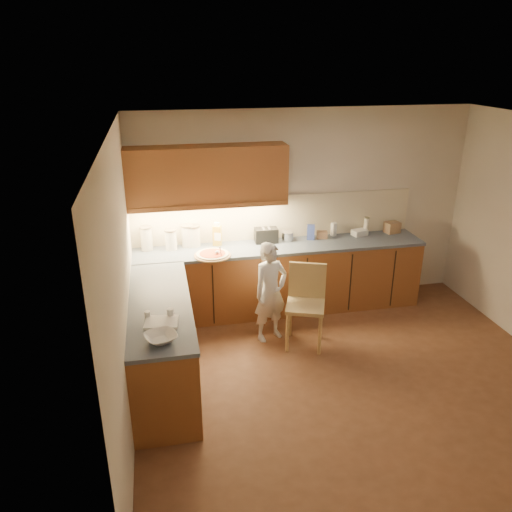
# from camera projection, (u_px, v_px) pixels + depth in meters

# --- Properties ---
(room) EXTENTS (4.54, 4.50, 2.62)m
(room) POSITION_uv_depth(u_px,v_px,m) (365.00, 230.00, 4.68)
(room) COLOR brown
(room) RESTS_ON ground
(l_counter) EXTENTS (3.77, 2.62, 0.92)m
(l_counter) POSITION_uv_depth(u_px,v_px,m) (245.00, 296.00, 6.09)
(l_counter) COLOR brown
(l_counter) RESTS_ON ground
(backsplash) EXTENTS (3.75, 0.02, 0.58)m
(backsplash) POSITION_uv_depth(u_px,v_px,m) (276.00, 217.00, 6.58)
(backsplash) COLOR beige
(backsplash) RESTS_ON l_counter
(upper_cabinets) EXTENTS (1.95, 0.36, 0.73)m
(upper_cabinets) POSITION_uv_depth(u_px,v_px,m) (207.00, 175.00, 6.03)
(upper_cabinets) COLOR brown
(upper_cabinets) RESTS_ON ground
(pizza_on_board) EXTENTS (0.45, 0.45, 0.18)m
(pizza_on_board) POSITION_uv_depth(u_px,v_px,m) (213.00, 255.00, 6.07)
(pizza_on_board) COLOR #A68153
(pizza_on_board) RESTS_ON l_counter
(child) EXTENTS (0.52, 0.44, 1.22)m
(child) POSITION_uv_depth(u_px,v_px,m) (270.00, 292.00, 5.86)
(child) COLOR white
(child) RESTS_ON ground
(wooden_chair) EXTENTS (0.56, 0.56, 0.97)m
(wooden_chair) POSITION_uv_depth(u_px,v_px,m) (306.00, 299.00, 5.80)
(wooden_chair) COLOR tan
(wooden_chair) RESTS_ON ground
(mixing_bowl) EXTENTS (0.35, 0.35, 0.07)m
(mixing_bowl) POSITION_uv_depth(u_px,v_px,m) (161.00, 338.00, 4.26)
(mixing_bowl) COLOR white
(mixing_bowl) RESTS_ON l_counter
(canister_a) EXTENTS (0.15, 0.15, 0.31)m
(canister_a) POSITION_uv_depth(u_px,v_px,m) (146.00, 238.00, 6.22)
(canister_a) COLOR beige
(canister_a) RESTS_ON l_counter
(canister_b) EXTENTS (0.15, 0.15, 0.27)m
(canister_b) POSITION_uv_depth(u_px,v_px,m) (171.00, 239.00, 6.24)
(canister_b) COLOR white
(canister_b) RESTS_ON l_counter
(canister_c) EXTENTS (0.15, 0.15, 0.29)m
(canister_c) POSITION_uv_depth(u_px,v_px,m) (187.00, 236.00, 6.33)
(canister_c) COLOR silver
(canister_c) RESTS_ON l_counter
(canister_d) EXTENTS (0.17, 0.17, 0.28)m
(canister_d) POSITION_uv_depth(u_px,v_px,m) (194.00, 236.00, 6.35)
(canister_d) COLOR silver
(canister_d) RESTS_ON l_counter
(oil_jug) EXTENTS (0.12, 0.11, 0.31)m
(oil_jug) POSITION_uv_depth(u_px,v_px,m) (217.00, 235.00, 6.37)
(oil_jug) COLOR gold
(oil_jug) RESTS_ON l_counter
(toaster) EXTENTS (0.30, 0.18, 0.19)m
(toaster) POSITION_uv_depth(u_px,v_px,m) (266.00, 235.00, 6.50)
(toaster) COLOR black
(toaster) RESTS_ON l_counter
(steel_pot) EXTENTS (0.16, 0.16, 0.12)m
(steel_pot) POSITION_uv_depth(u_px,v_px,m) (287.00, 236.00, 6.57)
(steel_pot) COLOR #B5B6BB
(steel_pot) RESTS_ON l_counter
(blue_box) EXTENTS (0.12, 0.10, 0.20)m
(blue_box) POSITION_uv_depth(u_px,v_px,m) (311.00, 232.00, 6.60)
(blue_box) COLOR #34459C
(blue_box) RESTS_ON l_counter
(card_box_a) EXTENTS (0.15, 0.12, 0.10)m
(card_box_a) POSITION_uv_depth(u_px,v_px,m) (322.00, 235.00, 6.65)
(card_box_a) COLOR #9C7454
(card_box_a) RESTS_ON l_counter
(white_bottle) EXTENTS (0.08, 0.08, 0.18)m
(white_bottle) POSITION_uv_depth(u_px,v_px,m) (334.00, 229.00, 6.74)
(white_bottle) COLOR white
(white_bottle) RESTS_ON l_counter
(flat_pack) EXTENTS (0.22, 0.18, 0.08)m
(flat_pack) POSITION_uv_depth(u_px,v_px,m) (359.00, 232.00, 6.77)
(flat_pack) COLOR silver
(flat_pack) RESTS_ON l_counter
(tall_jar) EXTENTS (0.08, 0.08, 0.24)m
(tall_jar) POSITION_uv_depth(u_px,v_px,m) (366.00, 225.00, 6.80)
(tall_jar) COLOR white
(tall_jar) RESTS_ON l_counter
(card_box_b) EXTENTS (0.22, 0.19, 0.15)m
(card_box_b) POSITION_uv_depth(u_px,v_px,m) (392.00, 227.00, 6.86)
(card_box_b) COLOR #9D7954
(card_box_b) RESTS_ON l_counter
(dough_cloth) EXTENTS (0.33, 0.28, 0.02)m
(dough_cloth) POSITION_uv_depth(u_px,v_px,m) (161.00, 322.00, 4.56)
(dough_cloth) COLOR white
(dough_cloth) RESTS_ON l_counter
(spice_jar_a) EXTENTS (0.07, 0.07, 0.07)m
(spice_jar_a) POSITION_uv_depth(u_px,v_px,m) (147.00, 315.00, 4.63)
(spice_jar_a) COLOR white
(spice_jar_a) RESTS_ON l_counter
(spice_jar_b) EXTENTS (0.08, 0.08, 0.09)m
(spice_jar_b) POSITION_uv_depth(u_px,v_px,m) (170.00, 313.00, 4.65)
(spice_jar_b) COLOR white
(spice_jar_b) RESTS_ON l_counter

